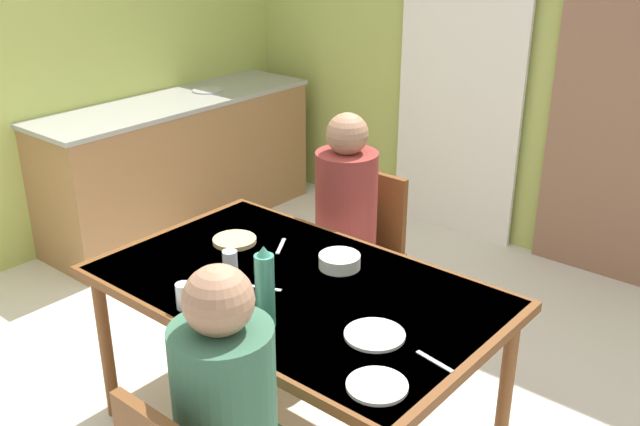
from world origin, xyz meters
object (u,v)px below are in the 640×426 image
kitchen_counter (179,163)px  chair_far_diner (360,246)px  serving_bowl_center (340,261)px  dining_table (295,298)px  person_near_diner (228,401)px  water_bottle_green_near (265,289)px  person_far_diner (344,202)px

kitchen_counter → chair_far_diner: 1.85m
chair_far_diner → serving_bowl_center: size_ratio=5.12×
dining_table → serving_bowl_center: bearing=78.4°
person_near_diner → water_bottle_green_near: person_near_diner is taller
chair_far_diner → person_near_diner: bearing=113.8°
person_far_diner → dining_table: bearing=113.8°
chair_far_diner → person_near_diner: 1.70m
person_far_diner → water_bottle_green_near: bearing=113.6°
kitchen_counter → chair_far_diner: size_ratio=2.32×
person_near_diner → person_far_diner: same height
chair_far_diner → kitchen_counter: bearing=-10.3°
kitchen_counter → person_far_diner: (1.82, -0.47, 0.33)m
water_bottle_green_near → serving_bowl_center: 0.53m
chair_far_diner → water_bottle_green_near: (0.43, -1.13, 0.39)m
kitchen_counter → person_near_diner: size_ratio=2.62×
water_bottle_green_near → serving_bowl_center: size_ratio=1.81×
dining_table → person_near_diner: 0.80m
person_near_diner → serving_bowl_center: 0.98m
person_near_diner → dining_table: bearing=117.8°
person_near_diner → person_far_diner: bearing=115.8°
water_bottle_green_near → kitchen_counter: bearing=147.1°
serving_bowl_center → chair_far_diner: bearing=119.9°
kitchen_counter → chair_far_diner: bearing=-10.3°
kitchen_counter → chair_far_diner: (1.82, -0.33, 0.05)m
dining_table → person_far_diner: bearing=113.8°
dining_table → person_near_diner: (0.37, -0.70, 0.10)m
person_far_diner → water_bottle_green_near: person_far_diner is taller
kitchen_counter → person_near_diner: (2.50, -1.87, 0.33)m
dining_table → water_bottle_green_near: 0.38m
chair_far_diner → serving_bowl_center: chair_far_diner is taller
person_near_diner → serving_bowl_center: bearing=109.4°
person_far_diner → water_bottle_green_near: (0.43, -0.99, 0.11)m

